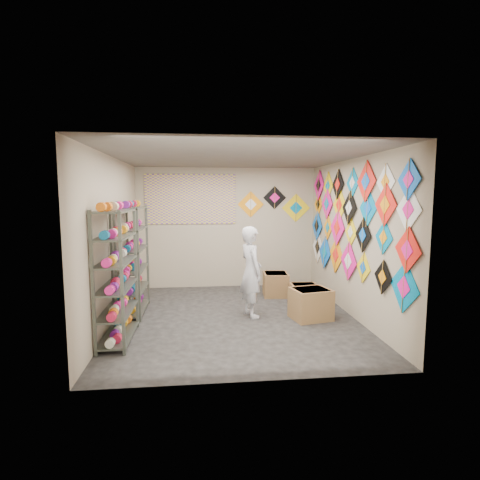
{
  "coord_description": "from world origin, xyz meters",
  "views": [
    {
      "loc": [
        -0.59,
        -6.19,
        2.07
      ],
      "look_at": [
        0.1,
        0.3,
        1.3
      ],
      "focal_mm": 28.0,
      "sensor_mm": 36.0,
      "label": 1
    }
  ],
  "objects": [
    {
      "name": "ground",
      "position": [
        0.0,
        0.0,
        0.0
      ],
      "size": [
        4.5,
        4.5,
        0.0
      ],
      "primitive_type": "plane",
      "color": "black"
    },
    {
      "name": "poster",
      "position": [
        -0.8,
        2.23,
        2.0
      ],
      "size": [
        2.0,
        0.01,
        1.1
      ],
      "primitive_type": "cube",
      "color": "#6D4391",
      "rests_on": "room_walls"
    },
    {
      "name": "shelf_rack_back",
      "position": [
        -1.78,
        0.45,
        0.95
      ],
      "size": [
        0.4,
        1.1,
        1.9
      ],
      "primitive_type": "cube",
      "color": "#4C5147",
      "rests_on": "ground"
    },
    {
      "name": "string_spools",
      "position": [
        -1.78,
        -0.2,
        1.05
      ],
      "size": [
        0.12,
        2.36,
        0.12
      ],
      "color": "#E71F84",
      "rests_on": "ground"
    },
    {
      "name": "shelf_rack_front",
      "position": [
        -1.78,
        -0.85,
        0.95
      ],
      "size": [
        0.4,
        1.1,
        1.9
      ],
      "primitive_type": "cube",
      "color": "#4C5147",
      "rests_on": "ground"
    },
    {
      "name": "carton_a",
      "position": [
        1.25,
        -0.21,
        0.26
      ],
      "size": [
        0.71,
        0.63,
        0.52
      ],
      "primitive_type": "cube",
      "rotation": [
        0.0,
        0.0,
        0.2
      ],
      "color": "brown",
      "rests_on": "ground"
    },
    {
      "name": "carton_b",
      "position": [
        1.35,
        0.58,
        0.2
      ],
      "size": [
        0.51,
        0.43,
        0.41
      ],
      "primitive_type": "cube",
      "rotation": [
        0.0,
        0.0,
        -0.05
      ],
      "color": "brown",
      "rests_on": "ground"
    },
    {
      "name": "room_walls",
      "position": [
        0.0,
        0.0,
        1.64
      ],
      "size": [
        4.5,
        4.5,
        4.5
      ],
      "color": "tan",
      "rests_on": "ground"
    },
    {
      "name": "carton_c",
      "position": [
        0.96,
        1.32,
        0.24
      ],
      "size": [
        0.54,
        0.59,
        0.48
      ],
      "primitive_type": "cube",
      "rotation": [
        0.0,
        0.0,
        -0.08
      ],
      "color": "brown",
      "rests_on": "ground"
    },
    {
      "name": "back_wall_kites",
      "position": [
        1.12,
        2.24,
        1.89
      ],
      "size": [
        1.67,
        0.02,
        0.83
      ],
      "color": "orange",
      "rests_on": "room_walls"
    },
    {
      "name": "kite_wall_display",
      "position": [
        1.98,
        0.1,
        1.6
      ],
      "size": [
        0.05,
        4.29,
        2.07
      ],
      "color": "#0079AD",
      "rests_on": "room_walls"
    },
    {
      "name": "shopkeeper",
      "position": [
        0.26,
        0.06,
        0.78
      ],
      "size": [
        0.77,
        0.68,
        1.56
      ],
      "primitive_type": "imported",
      "rotation": [
        0.0,
        0.0,
        1.86
      ],
      "color": "silver",
      "rests_on": "ground"
    }
  ]
}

